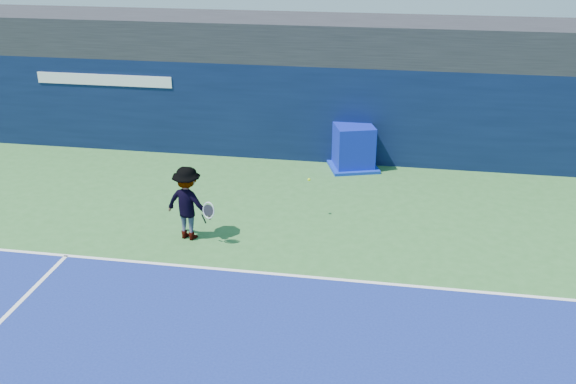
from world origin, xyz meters
TOP-DOWN VIEW (x-y plane):
  - ground at (0.00, 0.00)m, footprint 80.00×80.00m
  - baseline at (0.00, 3.00)m, footprint 24.00×0.10m
  - stadium_band at (0.00, 11.50)m, footprint 36.00×3.00m
  - back_wall_assembly at (-0.00, 10.50)m, footprint 36.00×1.03m
  - equipment_cart at (1.00, 9.74)m, footprint 1.77×1.77m
  - tennis_player at (-2.50, 4.37)m, footprint 1.41×0.95m
  - tennis_ball at (0.16, 5.97)m, footprint 0.08×0.08m

SIDE VIEW (x-z plane):
  - ground at x=0.00m, z-range 0.00..0.00m
  - baseline at x=0.00m, z-range 0.01..0.01m
  - equipment_cart at x=1.00m, z-range -0.06..1.29m
  - tennis_player at x=-2.50m, z-range 0.00..1.81m
  - tennis_ball at x=0.16m, z-range 1.00..1.08m
  - back_wall_assembly at x=0.00m, z-range 0.00..3.00m
  - stadium_band at x=0.00m, z-range 3.00..4.20m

